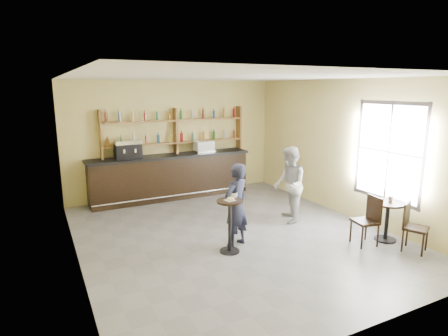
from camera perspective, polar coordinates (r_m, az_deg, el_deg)
name	(u,v)px	position (r m, az deg, el deg)	size (l,w,h in m)	color
floor	(233,235)	(7.91, 1.35, -10.13)	(7.00, 7.00, 0.00)	slate
ceiling	(234,77)	(7.32, 1.48, 13.73)	(7.00, 7.00, 0.00)	white
wall_back	(174,139)	(10.62, -7.59, 4.48)	(7.00, 7.00, 0.00)	#CEC075
wall_front	(374,209)	(4.76, 21.88, -5.82)	(7.00, 7.00, 0.00)	#CEC075
wall_left	(72,175)	(6.61, -22.16, -0.97)	(7.00, 7.00, 0.00)	#CEC075
wall_right	(346,149)	(9.24, 18.05, 2.84)	(7.00, 7.00, 0.00)	#CEC075
window_pane	(389,152)	(8.42, 23.79, 2.25)	(2.00, 2.00, 0.00)	white
window_frame	(388,152)	(8.42, 23.77, 2.25)	(0.04, 1.70, 2.10)	black
shelf_unit	(176,132)	(10.48, -7.38, 5.53)	(4.00, 0.26, 1.40)	brown
liquor_bottles	(175,125)	(10.46, -7.41, 6.46)	(3.68, 0.10, 1.00)	#8C5919
bar_counter	(171,176)	(10.40, -8.07, -1.29)	(4.46, 0.87, 1.21)	black
espresso_machine	(128,149)	(9.94, -14.44, 2.77)	(0.66, 0.42, 0.47)	black
pastry_case	(204,147)	(10.60, -3.14, 3.28)	(0.53, 0.42, 0.32)	silver
pedestal_table	(230,226)	(6.96, 0.88, -8.88)	(0.49, 0.49, 1.00)	black
napkin	(230,200)	(6.80, 0.90, -4.93)	(0.17, 0.17, 0.00)	white
donut	(231,199)	(6.79, 1.01, -4.73)	(0.14, 0.14, 0.05)	#C09446
cup_pedestal	(234,195)	(6.93, 1.54, -4.17)	(0.13, 0.13, 0.10)	white
man_main	(236,205)	(7.14, 1.85, -5.68)	(0.59, 0.39, 1.62)	black
cafe_table	(387,221)	(8.17, 23.55, -7.45)	(0.63, 0.63, 0.80)	black
cup_cafe	(391,199)	(8.08, 24.05, -4.36)	(0.11, 0.11, 0.10)	white
chair_west	(365,221)	(7.78, 20.70, -7.55)	(0.42, 0.42, 0.96)	black
chair_south	(416,228)	(7.85, 27.21, -8.10)	(0.40, 0.40, 0.92)	black
patron_second	(289,185)	(8.53, 9.90, -2.53)	(0.84, 0.65, 1.72)	#9D9EA2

